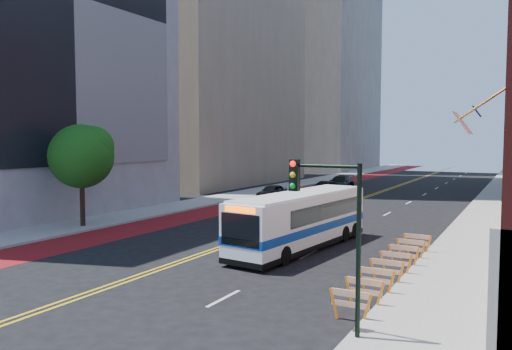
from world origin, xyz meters
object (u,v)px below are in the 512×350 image
at_px(traffic_signal, 329,212).
at_px(transit_bus, 302,219).
at_px(car_a, 272,192).
at_px(car_c, 340,183).
at_px(street_tree, 82,154).
at_px(car_b, 325,188).

height_order(traffic_signal, transit_bus, traffic_signal).
relative_size(car_a, car_c, 0.76).
bearing_deg(street_tree, car_c, 78.93).
xyz_separation_m(street_tree, traffic_signal, (20.66, -9.55, -1.19)).
bearing_deg(car_c, traffic_signal, -74.43).
xyz_separation_m(street_tree, car_b, (6.56, 27.24, -4.23)).
height_order(traffic_signal, car_a, traffic_signal).
bearing_deg(street_tree, traffic_signal, -24.82).
bearing_deg(transit_bus, traffic_signal, -57.01).
distance_m(street_tree, car_a, 21.19).
bearing_deg(car_a, street_tree, -98.65).
height_order(car_a, car_c, car_c).
distance_m(street_tree, car_b, 28.34).
bearing_deg(car_a, transit_bus, -57.72).
xyz_separation_m(traffic_signal, car_c, (-14.27, 42.23, -2.92)).
bearing_deg(car_a, traffic_signal, -59.09).
relative_size(street_tree, car_a, 1.59).
height_order(traffic_signal, car_b, traffic_signal).
bearing_deg(traffic_signal, transit_bus, 117.07).
bearing_deg(street_tree, car_a, 80.09).
bearing_deg(traffic_signal, car_c, 108.67).
relative_size(street_tree, transit_bus, 0.60).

